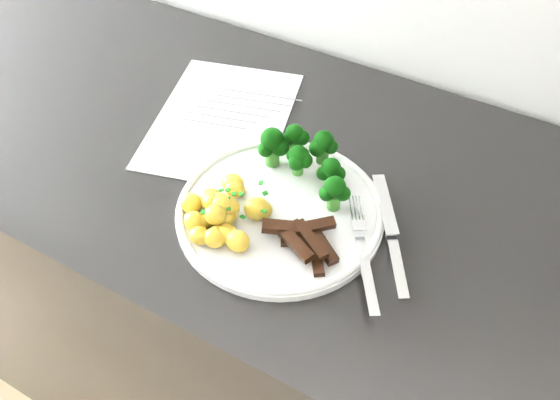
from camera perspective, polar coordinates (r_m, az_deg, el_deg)
The scene contains 8 objects.
counter at distance 1.27m, azimuth 0.32°, elevation -12.38°, with size 2.49×0.62×0.93m.
recipe_paper at distance 1.00m, azimuth -5.67°, elevation 7.92°, with size 0.29×0.35×0.00m.
plate at distance 0.83m, azimuth -0.00°, elevation -1.01°, with size 0.30×0.30×0.02m.
broccoli at distance 0.85m, azimuth 2.55°, elevation 4.29°, with size 0.17×0.11×0.07m.
potatoes at distance 0.81m, azimuth -5.44°, elevation -1.23°, with size 0.13×0.13×0.04m.
beef_strips at distance 0.78m, azimuth 2.57°, elevation -3.84°, with size 0.12×0.09×0.03m.
fork at distance 0.77m, azimuth 8.21°, elevation -5.49°, with size 0.12×0.18×0.02m.
knife at distance 0.80m, azimuth 11.03°, elevation -4.59°, with size 0.13×0.19×0.02m.
Camera 1 is at (0.34, 1.10, 1.56)m, focal length 37.38 mm.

